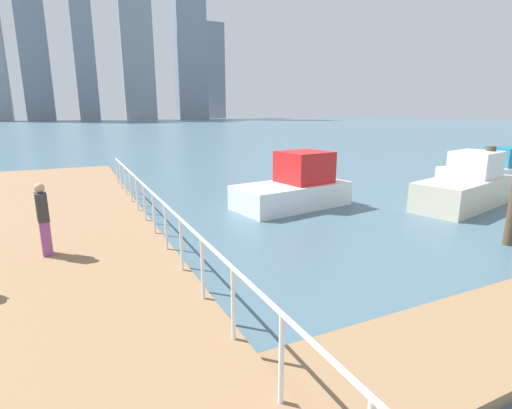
{
  "coord_description": "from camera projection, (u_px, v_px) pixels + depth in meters",
  "views": [
    {
      "loc": [
        -4.93,
        6.48,
        3.46
      ],
      "look_at": [
        -1.63,
        13.32,
        1.62
      ],
      "focal_mm": 27.15,
      "sensor_mm": 36.0,
      "label": 1
    }
  ],
  "objects": [
    {
      "name": "dock_piling_1",
      "position": [
        488.0,
        175.0,
        14.63
      ],
      "size": [
        0.32,
        0.32,
        2.18
      ],
      "primitive_type": "cylinder",
      "color": "#473826",
      "rests_on": "ground_plane"
    },
    {
      "name": "skyline_tower_2",
      "position": [
        82.0,
        23.0,
        133.72
      ],
      "size": [
        7.32,
        9.4,
        66.26
      ],
      "primitive_type": "cube",
      "rotation": [
        0.0,
        0.0,
        -0.07
      ],
      "color": "gray",
      "rests_on": "ground_plane"
    },
    {
      "name": "dock_piling_2",
      "position": [
        512.0,
        214.0,
        10.08
      ],
      "size": [
        0.26,
        0.26,
        1.68
      ],
      "primitive_type": "cylinder",
      "color": "brown",
      "rests_on": "ground_plane"
    },
    {
      "name": "moored_boat_4",
      "position": [
        295.0,
        187.0,
        14.26
      ],
      "size": [
        4.5,
        2.64,
        2.01
      ],
      "color": "white",
      "rests_on": "ground_plane"
    },
    {
      "name": "moored_boat_3",
      "position": [
        466.0,
        187.0,
        14.26
      ],
      "size": [
        4.92,
        2.81,
        2.0
      ],
      "color": "beige",
      "rests_on": "ground_plane"
    },
    {
      "name": "boardwalk_railing",
      "position": [
        254.0,
        307.0,
        4.56
      ],
      "size": [
        0.06,
        27.76,
        1.08
      ],
      "color": "white",
      "rests_on": "boardwalk"
    },
    {
      "name": "skyline_tower_4",
      "position": [
        189.0,
        32.0,
        152.33
      ],
      "size": [
        12.09,
        10.93,
        67.16
      ],
      "primitive_type": "cube",
      "rotation": [
        0.0,
        0.0,
        -0.04
      ],
      "color": "gray",
      "rests_on": "ground_plane"
    },
    {
      "name": "pedestrian_0",
      "position": [
        43.0,
        219.0,
        8.27
      ],
      "size": [
        0.26,
        0.38,
        1.59
      ],
      "color": "#994C8C",
      "rests_on": "boardwalk"
    },
    {
      "name": "skyline_tower_5",
      "position": [
        212.0,
        72.0,
        177.56
      ],
      "size": [
        9.02,
        10.43,
        41.33
      ],
      "primitive_type": "cube",
      "rotation": [
        0.0,
        0.0,
        0.02
      ],
      "color": "gray",
      "rests_on": "ground_plane"
    },
    {
      "name": "ground_plane",
      "position": [
        219.0,
        204.0,
        14.74
      ],
      "size": [
        300.0,
        300.0,
        0.0
      ],
      "primitive_type": "plane",
      "color": "#476675"
    },
    {
      "name": "skyline_tower_1",
      "position": [
        32.0,
        36.0,
        135.39
      ],
      "size": [
        9.04,
        11.23,
        58.1
      ],
      "primitive_type": "cube",
      "rotation": [
        0.0,
        0.0,
        -0.0
      ],
      "color": "gray",
      "rests_on": "ground_plane"
    },
    {
      "name": "moored_boat_1",
      "position": [
        511.0,
        173.0,
        17.42
      ],
      "size": [
        6.94,
        2.69,
        1.9
      ],
      "color": "white",
      "rests_on": "ground_plane"
    },
    {
      "name": "skyline_tower_3",
      "position": [
        138.0,
        58.0,
        146.57
      ],
      "size": [
        12.14,
        9.2,
        45.95
      ],
      "primitive_type": "cube",
      "rotation": [
        0.0,
        0.0,
        -0.09
      ],
      "color": "#8C939E",
      "rests_on": "ground_plane"
    }
  ]
}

